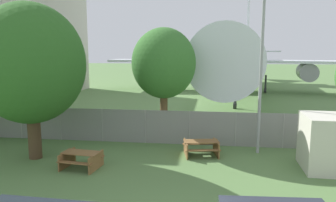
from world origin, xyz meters
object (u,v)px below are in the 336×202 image
airplane (243,56)px  tree_left_of_cabin (164,64)px  picnic_bench_open_grass (81,158)px  tree_near_hangar (30,64)px  picnic_bench_near_cabin (201,146)px

airplane → tree_left_of_cabin: 23.78m
picnic_bench_open_grass → tree_left_of_cabin: bearing=57.2°
tree_near_hangar → tree_left_of_cabin: bearing=32.1°
picnic_bench_near_cabin → picnic_bench_open_grass: 5.89m
picnic_bench_open_grass → airplane: bearing=71.1°
airplane → tree_near_hangar: airplane is taller
airplane → picnic_bench_near_cabin: (-4.15, -25.11, -4.06)m
tree_left_of_cabin → picnic_bench_near_cabin: bearing=-44.6°
picnic_bench_open_grass → tree_left_of_cabin: 6.97m
tree_near_hangar → airplane: bearing=65.2°
picnic_bench_open_grass → tree_left_of_cabin: size_ratio=0.28×
airplane → picnic_bench_open_grass: 29.52m
picnic_bench_near_cabin → tree_near_hangar: size_ratio=0.26×
airplane → tree_near_hangar: 29.30m
tree_near_hangar → tree_left_of_cabin: size_ratio=1.15×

